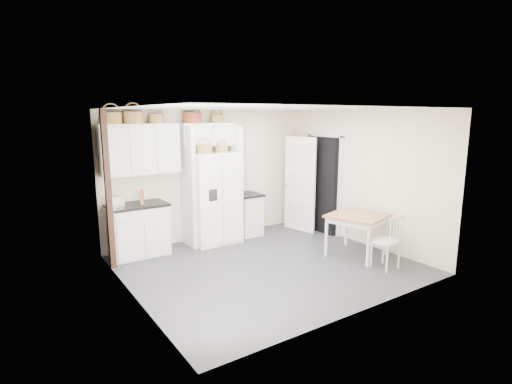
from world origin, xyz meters
TOP-DOWN VIEW (x-y plane):
  - floor at (0.00, 0.00)m, footprint 4.50×4.50m
  - ceiling at (0.00, 0.00)m, footprint 4.50×4.50m
  - wall_back at (0.00, 2.00)m, footprint 4.50×0.00m
  - wall_left at (-2.25, 0.00)m, footprint 0.00×4.00m
  - wall_right at (2.25, 0.00)m, footprint 0.00×4.00m
  - refrigerator at (-0.15, 1.64)m, footprint 0.93×0.75m
  - base_cab_left at (-1.65, 1.70)m, footprint 0.98×0.62m
  - base_cab_right at (0.68, 1.70)m, footprint 0.48×0.57m
  - dining_table at (1.61, -0.49)m, footprint 1.14×1.14m
  - windsor_chair at (1.54, -1.19)m, footprint 0.47×0.43m
  - counter_left at (-1.65, 1.70)m, footprint 1.02×0.66m
  - counter_right at (0.68, 1.70)m, footprint 0.52×0.61m
  - toaster at (-2.04, 1.64)m, footprint 0.28×0.16m
  - cookbook_red at (-1.56, 1.62)m, footprint 0.08×0.18m
  - cookbook_cream at (-1.59, 1.62)m, footprint 0.05×0.15m
  - basket_upper_a at (-1.95, 1.83)m, footprint 0.34×0.34m
  - basket_upper_b at (-1.58, 1.83)m, footprint 0.35×0.35m
  - basket_upper_c at (-1.16, 1.83)m, footprint 0.29×0.29m
  - basket_bridge_a at (-0.47, 1.83)m, footprint 0.36×0.36m
  - basket_bridge_b at (0.06, 1.83)m, footprint 0.27×0.27m
  - basket_fridge_a at (-0.37, 1.54)m, footprint 0.29×0.29m
  - basket_fridge_b at (0.00, 1.54)m, footprint 0.24×0.24m
  - upper_cabinet at (-1.50, 1.83)m, footprint 1.40×0.34m
  - bridge_cabinet at (-0.15, 1.83)m, footprint 1.12×0.34m
  - fridge_panel_left at (-0.66, 1.70)m, footprint 0.08×0.60m
  - fridge_panel_right at (0.36, 1.70)m, footprint 0.08×0.60m
  - trim_post at (-2.20, 1.35)m, footprint 0.09×0.09m
  - doorway_void at (2.16, 1.00)m, footprint 0.18×0.85m
  - door_slab at (1.80, 1.33)m, footprint 0.21×0.79m

SIDE VIEW (x-z plane):
  - floor at x=0.00m, z-range 0.00..0.00m
  - dining_table at x=1.61m, z-range 0.00..0.76m
  - base_cab_right at x=0.68m, z-range 0.00..0.84m
  - base_cab_left at x=-1.65m, z-range 0.00..0.91m
  - windsor_chair at x=1.54m, z-range 0.00..0.92m
  - counter_right at x=0.68m, z-range 0.84..0.88m
  - refrigerator at x=-0.15m, z-range 0.00..1.79m
  - counter_left at x=-1.65m, z-range 0.91..0.95m
  - doorway_void at x=2.16m, z-range 0.00..2.05m
  - door_slab at x=1.80m, z-range 0.00..2.05m
  - toaster at x=-2.04m, z-range 0.95..1.14m
  - cookbook_cream at x=-1.59m, z-range 0.95..1.16m
  - cookbook_red at x=-1.56m, z-range 0.95..1.21m
  - fridge_panel_left at x=-0.66m, z-range 0.00..2.30m
  - fridge_panel_right at x=0.36m, z-range 0.00..2.30m
  - wall_back at x=0.00m, z-range -0.95..3.55m
  - wall_left at x=-2.25m, z-range -0.70..3.30m
  - wall_right at x=2.25m, z-range -0.70..3.30m
  - trim_post at x=-2.20m, z-range 0.00..2.60m
  - basket_fridge_b at x=0.00m, z-range 1.79..1.93m
  - basket_fridge_a at x=-0.37m, z-range 1.79..1.95m
  - upper_cabinet at x=-1.50m, z-range 1.45..2.35m
  - bridge_cabinet at x=-0.15m, z-range 1.90..2.35m
  - basket_bridge_b at x=0.06m, z-range 2.35..2.50m
  - basket_upper_c at x=-1.16m, z-range 2.35..2.52m
  - basket_upper_a at x=-1.95m, z-range 2.35..2.54m
  - basket_bridge_a at x=-0.47m, z-range 2.35..2.56m
  - basket_upper_b at x=-1.58m, z-range 2.35..2.56m
  - ceiling at x=0.00m, z-range 2.60..2.60m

